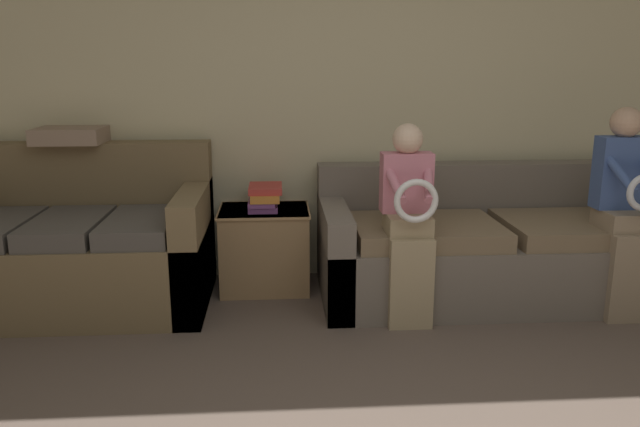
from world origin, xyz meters
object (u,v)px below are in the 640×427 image
(couch_main, at_px, (492,249))
(side_shelf, at_px, (265,247))
(child_left_seated, at_px, (409,215))
(throw_pillow, at_px, (72,135))
(child_right_seated, at_px, (625,203))
(couch_side, at_px, (78,249))
(book_stack, at_px, (264,197))

(couch_main, height_order, side_shelf, couch_main)
(child_left_seated, bearing_deg, throw_pillow, 160.47)
(couch_main, height_order, child_left_seated, child_left_seated)
(child_left_seated, xyz_separation_m, child_right_seated, (1.28, 0.01, 0.04))
(couch_side, height_order, book_stack, couch_side)
(book_stack, xyz_separation_m, throw_pillow, (-1.23, 0.14, 0.40))
(book_stack, bearing_deg, throw_pillow, 173.34)
(side_shelf, distance_m, throw_pillow, 1.44)
(couch_main, bearing_deg, book_stack, 172.07)
(side_shelf, height_order, book_stack, book_stack)
(couch_main, relative_size, side_shelf, 3.74)
(couch_side, bearing_deg, child_left_seated, -11.38)
(book_stack, bearing_deg, side_shelf, 131.09)
(child_right_seated, bearing_deg, book_stack, 164.65)
(book_stack, bearing_deg, couch_main, -7.93)
(side_shelf, bearing_deg, couch_side, -170.50)
(couch_main, bearing_deg, side_shelf, 171.91)
(couch_side, height_order, throw_pillow, throw_pillow)
(child_left_seated, height_order, throw_pillow, child_left_seated)
(couch_main, distance_m, couch_side, 2.63)
(couch_side, xyz_separation_m, book_stack, (1.16, 0.19, 0.28))
(child_right_seated, height_order, book_stack, child_right_seated)
(child_right_seated, relative_size, throw_pillow, 2.92)
(couch_side, xyz_separation_m, side_shelf, (1.15, 0.19, -0.07))
(couch_main, distance_m, child_left_seated, 0.82)
(child_right_seated, xyz_separation_m, throw_pillow, (-3.34, 0.72, 0.35))
(book_stack, bearing_deg, child_left_seated, -35.30)
(child_right_seated, bearing_deg, side_shelf, 164.56)
(book_stack, relative_size, throw_pillow, 0.74)
(side_shelf, height_order, throw_pillow, throw_pillow)
(child_left_seated, relative_size, side_shelf, 1.92)
(couch_side, bearing_deg, throw_pillow, 102.82)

